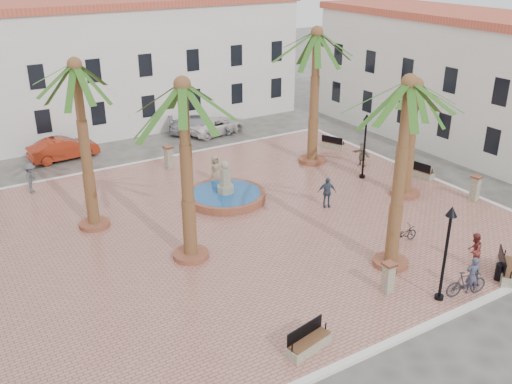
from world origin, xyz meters
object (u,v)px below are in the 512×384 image
bench_e (418,172)px  car_silver (201,125)px  bench_ne (333,145)px  pedestrian_fountain_a (215,169)px  palm_e (415,100)px  lamppost_e (365,135)px  palm_sw (183,106)px  bench_s (309,344)px  bicycle_b (466,283)px  pedestrian_fountain_b (327,192)px  palm_ne (316,48)px  cyclist_a (473,275)px  pedestrian_east (362,154)px  litter_bin (500,272)px  car_white (216,126)px  lamppost_s (448,238)px  car_black (62,149)px  palm_s (407,104)px  bollard_se (388,277)px  car_red (63,149)px  bollard_n (169,157)px  pedestrian_north (31,178)px  palm_nw (77,84)px  bollard_e (475,188)px  bench_se (506,270)px  cyclist_b (474,250)px  bicycle_a (404,234)px  fountain (226,194)px

bench_e → car_silver: car_silver is taller
bench_ne → pedestrian_fountain_a: pedestrian_fountain_a is taller
palm_e → lamppost_e: palm_e is taller
palm_sw → bench_s: size_ratio=4.34×
bicycle_b → pedestrian_fountain_b: bearing=11.1°
palm_ne → cyclist_a: 17.24m
bench_s → pedestrian_east: size_ratio=1.23×
litter_bin → car_white: car_white is taller
lamppost_s → pedestrian_fountain_b: size_ratio=2.41×
pedestrian_fountain_a → car_black: size_ratio=0.44×
car_white → bench_s: bearing=149.0°
palm_s → bollard_se: size_ratio=6.27×
bicycle_b → car_red: (-9.43, 24.94, 0.04)m
bicycle_b → palm_s: bearing=28.8°
pedestrian_east → bollard_se: bearing=-43.2°
palm_e → litter_bin: size_ratio=9.01×
lamppost_s → bollard_n: 19.35m
lamppost_s → pedestrian_north: size_ratio=2.31×
palm_nw → pedestrian_fountain_a: bearing=14.4°
palm_ne → bollard_e: 12.20m
palm_s → bicycle_b: palm_s is taller
pedestrian_fountain_b → bollard_n: bearing=141.6°
bench_se → cyclist_b: (-0.55, 1.29, 0.50)m
bench_e → car_white: bearing=11.6°
litter_bin → car_silver: bearing=93.1°
litter_bin → palm_sw: bearing=140.2°
bollard_n → bicycle_a: (5.48, -14.79, -0.35)m
palm_sw → lamppost_s: palm_sw is taller
pedestrian_north → bench_s: bearing=-142.0°
bench_ne → cyclist_b: cyclist_b is taller
pedestrian_fountain_a → lamppost_e: bearing=-39.0°
palm_ne → litter_bin: (-1.86, -15.54, -6.88)m
palm_e → car_red: palm_e is taller
lamppost_e → bollard_e: 6.77m
bench_e → litter_bin: bearing=138.8°
bicycle_b → car_black: (-9.42, 25.32, -0.09)m
pedestrian_fountain_a → car_white: bearing=50.1°
palm_ne → pedestrian_north: size_ratio=4.89×
palm_nw → bench_s: palm_nw is taller
bollard_n → pedestrian_east: 12.18m
palm_e → bicycle_a: size_ratio=4.25×
car_silver → cyclist_b: bearing=-155.0°
bench_se → cyclist_a: 2.36m
cyclist_a → bench_e: bearing=-102.2°
lamppost_e → car_silver: (-4.17, 13.37, -2.15)m
fountain → cyclist_a: fountain is taller
bench_se → pedestrian_north: (-15.11, 19.81, 0.58)m
bench_s → cyclist_b: 9.48m
palm_sw → palm_e: (13.29, 0.03, -1.50)m
bollard_se → cyclist_b: cyclist_b is taller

